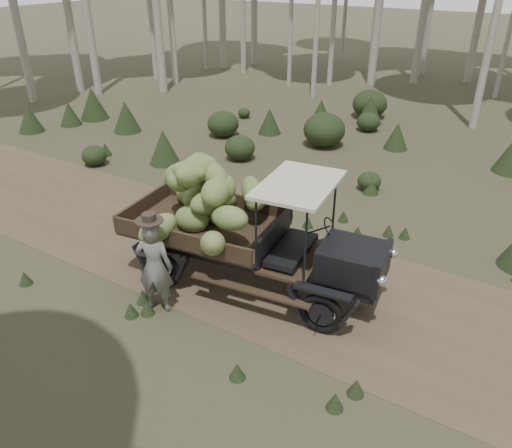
{
  "coord_description": "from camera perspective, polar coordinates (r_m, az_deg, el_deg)",
  "views": [
    {
      "loc": [
        5.25,
        -7.54,
        5.88
      ],
      "look_at": [
        0.82,
        -0.48,
        1.38
      ],
      "focal_mm": 35.0,
      "sensor_mm": 36.0,
      "label": 1
    }
  ],
  "objects": [
    {
      "name": "undergrowth",
      "position": [
        13.17,
        -4.07,
        4.25
      ],
      "size": [
        24.63,
        24.02,
        1.26
      ],
      "color": "#233319",
      "rests_on": "ground"
    },
    {
      "name": "farmer",
      "position": [
        9.2,
        -11.52,
        -4.71
      ],
      "size": [
        0.79,
        0.66,
        2.01
      ],
      "rotation": [
        0.0,
        0.0,
        3.53
      ],
      "color": "#63605A",
      "rests_on": "ground"
    },
    {
      "name": "banana_truck",
      "position": [
        9.69,
        -3.1,
        1.5
      ],
      "size": [
        5.4,
        2.86,
        2.63
      ],
      "rotation": [
        0.0,
        0.0,
        0.12
      ],
      "color": "black",
      "rests_on": "ground"
    },
    {
      "name": "dirt_track",
      "position": [
        10.91,
        -2.31,
        -4.27
      ],
      "size": [
        70.0,
        4.0,
        0.01
      ],
      "primitive_type": "cube",
      "color": "brown",
      "rests_on": "ground"
    },
    {
      "name": "ground",
      "position": [
        10.91,
        -2.31,
        -4.28
      ],
      "size": [
        120.0,
        120.0,
        0.0
      ],
      "primitive_type": "plane",
      "color": "#473D2B",
      "rests_on": "ground"
    }
  ]
}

